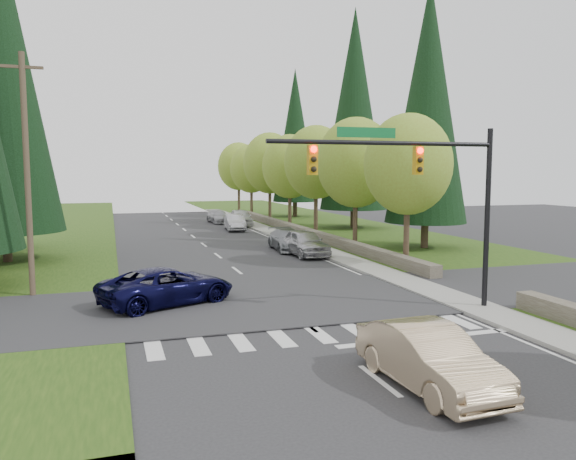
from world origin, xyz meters
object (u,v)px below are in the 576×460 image
sedan_champagne (429,357)px  parked_car_a (304,243)px  parked_car_e (219,217)px  parked_car_c (235,222)px  parked_car_d (240,218)px  suv_navy (168,286)px  parked_car_b (288,240)px

sedan_champagne → parked_car_a: parked_car_a is taller
parked_car_a → parked_car_e: 23.74m
parked_car_a → parked_car_c: 16.15m
parked_car_a → parked_car_d: size_ratio=1.00×
parked_car_a → parked_car_d: same height
parked_car_c → suv_navy: bearing=-102.5°
suv_navy → parked_car_d: size_ratio=1.11×
sedan_champagne → suv_navy: (-5.15, 10.60, -0.02)m
suv_navy → parked_car_c: bearing=-41.1°
sedan_champagne → parked_car_e: bearing=83.2°
parked_car_a → parked_car_c: (-0.93, 16.12, -0.10)m
parked_car_c → parked_car_e: parked_car_c is taller
suv_navy → parked_car_e: suv_navy is taller
suv_navy → parked_car_b: 16.01m
suv_navy → parked_car_e: 35.31m
parked_car_b → sedan_champagne: bearing=-95.9°
suv_navy → parked_car_d: (9.84, 30.52, 0.07)m
sedan_champagne → suv_navy: bearing=113.3°
sedan_champagne → parked_car_a: (4.24, 21.16, 0.06)m
parked_car_d → parked_car_e: 4.02m
parked_car_a → parked_car_b: size_ratio=1.00×
sedan_champagne → parked_car_d: bearing=80.9°
suv_navy → parked_car_b: bearing=-58.2°
sedan_champagne → parked_car_b: bearing=77.9°
parked_car_e → parked_car_b: bearing=-92.0°
parked_car_b → suv_navy: bearing=-121.1°
parked_car_b → parked_car_e: 21.13m
sedan_champagne → parked_car_a: 21.58m
parked_car_b → parked_car_e: bearing=95.4°
parked_car_a → parked_car_c: size_ratio=1.10×
parked_car_b → parked_car_d: size_ratio=1.00×
parked_car_a → parked_car_b: parked_car_a is taller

